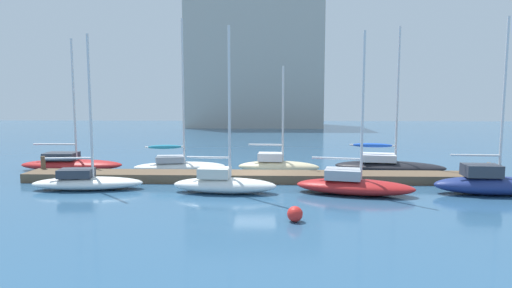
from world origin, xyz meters
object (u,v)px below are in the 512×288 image
object	(u,v)px
sailboat_1	(86,181)
mooring_buoy_yellow	(370,162)
sailboat_3	(224,182)
sailboat_4	(278,165)
sailboat_7	(491,183)
harbor_building_distant	(255,65)
sailboat_5	(353,184)
sailboat_6	(388,164)
sailboat_0	(71,163)
sailboat_2	(178,164)
mooring_buoy_red	(295,214)

from	to	relation	value
sailboat_1	mooring_buoy_yellow	xyz separation A→B (m)	(17.13, 8.45, -0.18)
sailboat_1	sailboat_3	world-z (taller)	sailboat_3
sailboat_1	sailboat_4	size ratio (longest dim) A/B	1.19
sailboat_7	sailboat_3	bearing A→B (deg)	-176.99
sailboat_1	harbor_building_distant	distance (m)	50.20
sailboat_4	sailboat_5	xyz separation A→B (m)	(3.81, -6.09, -0.01)
sailboat_3	sailboat_6	world-z (taller)	sailboat_6
sailboat_0	mooring_buoy_yellow	bearing A→B (deg)	6.08
sailboat_2	sailboat_0	bearing A→B (deg)	170.12
mooring_buoy_yellow	harbor_building_distant	distance (m)	42.54
sailboat_6	harbor_building_distant	bearing A→B (deg)	113.76
sailboat_5	mooring_buoy_red	bearing A→B (deg)	-110.26
sailboat_1	mooring_buoy_yellow	size ratio (longest dim) A/B	13.22
sailboat_0	mooring_buoy_yellow	size ratio (longest dim) A/B	14.02
sailboat_2	sailboat_7	distance (m)	18.63
sailboat_0	sailboat_4	size ratio (longest dim) A/B	1.26
sailboat_5	sailboat_6	distance (m)	7.52
sailboat_3	mooring_buoy_yellow	world-z (taller)	sailboat_3
sailboat_2	mooring_buoy_yellow	size ratio (longest dim) A/B	15.99
sailboat_4	sailboat_3	bearing A→B (deg)	-111.36
sailboat_0	sailboat_2	xyz separation A→B (m)	(7.42, -0.19, 0.02)
sailboat_3	mooring_buoy_red	bearing A→B (deg)	-51.96
mooring_buoy_red	harbor_building_distant	world-z (taller)	harbor_building_distant
mooring_buoy_red	harbor_building_distant	distance (m)	55.41
sailboat_6	sailboat_7	size ratio (longest dim) A/B	1.05
sailboat_3	sailboat_4	world-z (taller)	sailboat_3
sailboat_0	harbor_building_distant	distance (m)	45.13
mooring_buoy_red	sailboat_3	bearing A→B (deg)	123.74
sailboat_7	mooring_buoy_yellow	distance (m)	9.88
sailboat_5	sailboat_7	xyz separation A→B (m)	(7.09, 0.17, 0.10)
mooring_buoy_yellow	sailboat_4	bearing A→B (deg)	-155.75
sailboat_2	sailboat_4	xyz separation A→B (m)	(6.64, -0.38, 0.01)
sailboat_2	sailboat_6	world-z (taller)	sailboat_2
sailboat_3	sailboat_5	xyz separation A→B (m)	(6.73, -0.11, -0.03)
sailboat_7	sailboat_1	bearing A→B (deg)	-178.55
sailboat_0	sailboat_2	world-z (taller)	sailboat_2
sailboat_4	sailboat_7	world-z (taller)	sailboat_7
sailboat_3	sailboat_1	bearing A→B (deg)	-179.88
sailboat_1	sailboat_4	distance (m)	11.77
sailboat_0	sailboat_7	bearing A→B (deg)	-15.23
sailboat_1	sailboat_2	xyz separation A→B (m)	(3.80, 5.82, 0.03)
sailboat_0	sailboat_4	xyz separation A→B (m)	(14.06, -0.57, 0.03)
sailboat_1	sailboat_4	bearing A→B (deg)	21.99
mooring_buoy_red	sailboat_2	bearing A→B (deg)	121.85
sailboat_4	sailboat_6	xyz separation A→B (m)	(7.33, 0.55, -0.01)
mooring_buoy_red	sailboat_7	bearing A→B (deg)	26.74
sailboat_7	mooring_buoy_red	distance (m)	11.62
sailboat_2	mooring_buoy_red	world-z (taller)	sailboat_2
mooring_buoy_yellow	harbor_building_distant	xyz separation A→B (m)	(-9.72, 40.31, 9.50)
sailboat_5	mooring_buoy_yellow	world-z (taller)	sailboat_5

